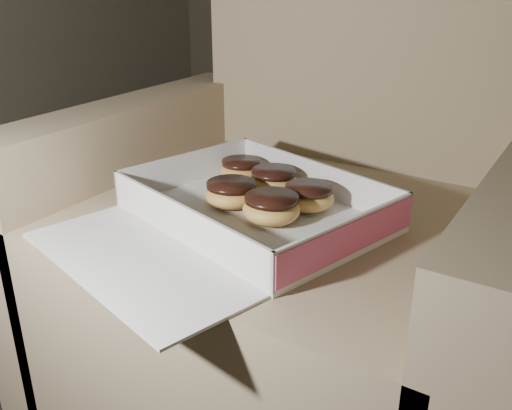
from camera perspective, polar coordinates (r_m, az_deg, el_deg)
The scene contains 12 objects.
armchair at distance 1.23m, azimuth 4.57°, elevation -4.93°, with size 0.99×0.83×1.03m.
bakery_box at distance 1.03m, azimuth -1.83°, elevation -1.43°, with size 0.57×0.62×0.07m.
donut_a at distance 1.09m, azimuth -2.51°, elevation 1.18°, with size 0.10×0.10×0.05m.
donut_b at distance 1.16m, azimuth 1.78°, elevation 2.50°, with size 0.10×0.10×0.05m.
donut_c at distance 1.23m, azimuth -1.48°, elevation 3.59°, with size 0.09×0.09×0.04m.
donut_d at distance 1.02m, azimuth 1.55°, elevation -0.30°, with size 0.10×0.10×0.05m.
donut_e at distance 1.08m, azimuth 5.30°, elevation 0.84°, with size 0.10×0.10×0.05m.
crumb_a at distance 1.00m, azimuth -4.04°, elevation -2.59°, with size 0.01×0.01×0.00m, color black.
crumb_b at distance 1.02m, azimuth -6.97°, elevation -2.12°, with size 0.01×0.01×0.00m, color black.
crumb_c at distance 0.92m, azimuth 5.63°, elevation -4.98°, with size 0.01×0.01×0.00m, color black.
crumb_d at distance 0.97m, azimuth -0.89°, elevation -3.37°, with size 0.01×0.01×0.00m, color black.
crumb_e at distance 1.07m, azimuth -6.77°, elevation -0.95°, with size 0.01×0.01×0.00m, color black.
Camera 1 is at (0.23, -0.53, 0.90)m, focal length 40.00 mm.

